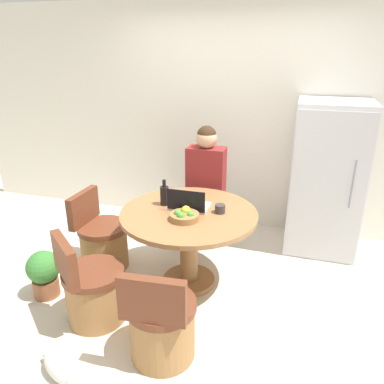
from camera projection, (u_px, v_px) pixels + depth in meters
The scene contains 15 objects.
ground_plane at pixel (191, 291), 3.44m from camera, with size 12.00×12.00×0.00m, color beige.
wall_back at pixel (230, 119), 4.37m from camera, with size 7.00×0.06×2.60m.
refrigerator at pixel (326, 179), 3.92m from camera, with size 0.72×0.66×1.61m.
dining_table at pixel (189, 230), 3.37m from camera, with size 1.22×1.22×0.74m.
chair_left_side at pixel (102, 242), 3.76m from camera, with size 0.49×0.49×0.78m.
chair_near_left_corner at pixel (93, 291), 3.01m from camera, with size 0.57×0.57×0.78m.
chair_near_camera at pixel (162, 326), 2.64m from camera, with size 0.49×0.50×0.78m.
person_seated at pixel (207, 180), 4.06m from camera, with size 0.40×0.37×1.35m.
laptop at pixel (189, 205), 3.36m from camera, with size 0.34×0.26×0.21m.
fruit_bowl at pixel (184, 216), 3.15m from camera, with size 0.25×0.25×0.10m.
coffee_cup at pixel (220, 209), 3.27m from camera, with size 0.09×0.09×0.08m.
bottle at pixel (164, 195), 3.42m from camera, with size 0.08×0.08×0.24m.
cat at pixel (61, 369), 2.51m from camera, with size 0.42×0.26×0.16m.
potted_plant at pixel (44, 272), 3.31m from camera, with size 0.29×0.29×0.44m.
handbag at pixel (102, 282), 3.36m from camera, with size 0.30×0.14×0.26m.
Camera 1 is at (0.84, -2.74, 2.12)m, focal length 35.00 mm.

